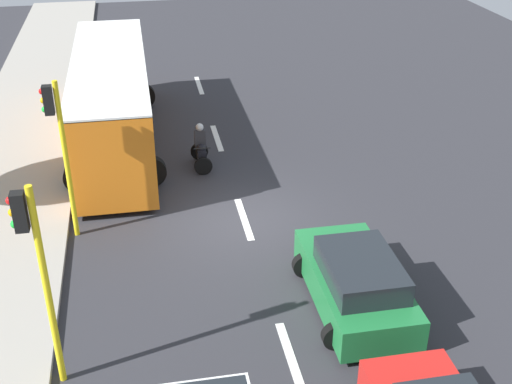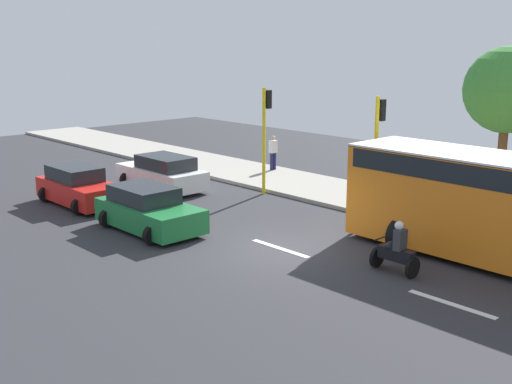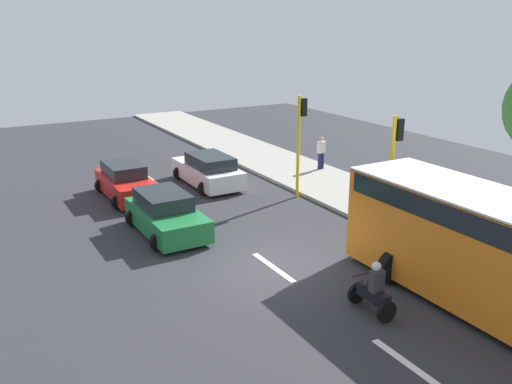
{
  "view_description": "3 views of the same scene",
  "coord_description": "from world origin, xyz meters",
  "views": [
    {
      "loc": [
        2.72,
        16.43,
        9.85
      ],
      "look_at": [
        -0.2,
        0.81,
        1.3
      ],
      "focal_mm": 46.45,
      "sensor_mm": 36.0,
      "label": 1
    },
    {
      "loc": [
        -13.74,
        -13.55,
        6.41
      ],
      "look_at": [
        1.19,
        2.38,
        1.23
      ],
      "focal_mm": 45.13,
      "sensor_mm": 36.0,
      "label": 2
    },
    {
      "loc": [
        -8.4,
        -13.55,
        7.58
      ],
      "look_at": [
        0.88,
        2.64,
        1.67
      ],
      "focal_mm": 38.3,
      "sensor_mm": 36.0,
      "label": 3
    }
  ],
  "objects": [
    {
      "name": "lane_stripe_mid",
      "position": [
        0.0,
        0.0,
        0.01
      ],
      "size": [
        0.2,
        2.4,
        0.01
      ],
      "primitive_type": "cube",
      "color": "white",
      "rests_on": "ground"
    },
    {
      "name": "lane_stripe_far_north",
      "position": [
        0.0,
        -12.0,
        0.01
      ],
      "size": [
        0.2,
        2.4,
        0.01
      ],
      "primitive_type": "cube",
      "color": "white",
      "rests_on": "ground"
    },
    {
      "name": "traffic_light_corner",
      "position": [
        4.85,
        5.69,
        2.93
      ],
      "size": [
        0.49,
        0.24,
        4.5
      ],
      "color": "yellow",
      "rests_on": "ground"
    },
    {
      "name": "car_green",
      "position": [
        -1.87,
        4.51,
        0.71
      ],
      "size": [
        2.32,
        4.14,
        1.52
      ],
      "color": "#1E7238",
      "rests_on": "ground"
    },
    {
      "name": "traffic_light_midblock",
      "position": [
        4.85,
        -0.03,
        2.93
      ],
      "size": [
        0.49,
        0.24,
        4.5
      ],
      "color": "yellow",
      "rests_on": "ground"
    },
    {
      "name": "motorcycle",
      "position": [
        0.83,
        -3.74,
        0.64
      ],
      "size": [
        0.6,
        1.3,
        1.53
      ],
      "color": "black",
      "rests_on": "ground"
    },
    {
      "name": "lane_stripe_south",
      "position": [
        0.0,
        6.0,
        0.01
      ],
      "size": [
        0.2,
        2.4,
        0.01
      ],
      "primitive_type": "cube",
      "color": "white",
      "rests_on": "ground"
    },
    {
      "name": "lane_stripe_north",
      "position": [
        0.0,
        -6.0,
        0.01
      ],
      "size": [
        0.2,
        2.4,
        0.01
      ],
      "primitive_type": "cube",
      "color": "white",
      "rests_on": "ground"
    },
    {
      "name": "city_bus",
      "position": [
        3.65,
        -6.17,
        1.85
      ],
      "size": [
        3.2,
        11.0,
        3.16
      ],
      "color": "orange",
      "rests_on": "ground"
    },
    {
      "name": "ground_plane",
      "position": [
        0.0,
        0.0,
        -0.05
      ],
      "size": [
        40.0,
        60.0,
        0.1
      ],
      "primitive_type": "cube",
      "color": "#2D2D33"
    }
  ]
}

